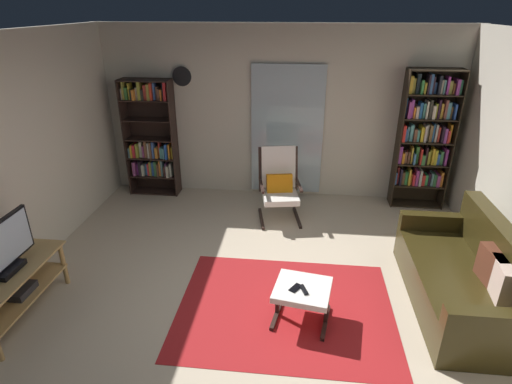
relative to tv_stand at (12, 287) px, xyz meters
name	(u,v)px	position (x,y,z in m)	size (l,w,h in m)	color
ground_plane	(258,307)	(2.35, 0.37, -0.34)	(7.02, 7.02, 0.00)	beige
wall_back	(278,114)	(2.35, 3.27, 0.96)	(5.60, 0.06, 2.60)	beige
glass_door_panel	(287,131)	(2.49, 3.21, 0.71)	(1.10, 0.01, 2.00)	silver
area_rug	(285,308)	(2.63, 0.38, -0.34)	(2.17, 1.69, 0.01)	#AA1E21
tv_stand	(12,287)	(0.00, 0.00, 0.00)	(0.49, 1.20, 0.52)	tan
television	(1,251)	(0.00, -0.01, 0.41)	(0.20, 0.84, 0.51)	black
bookshelf_near_tv	(151,138)	(0.37, 3.05, 0.58)	(0.78, 0.30, 1.83)	black
bookshelf_near_sofa	(425,136)	(4.49, 3.03, 0.75)	(0.76, 0.30, 2.04)	black
leather_sofa	(466,279)	(4.42, 0.65, -0.03)	(0.86, 1.83, 0.89)	#302810
lounge_armchair	(279,182)	(2.43, 2.40, 0.19)	(0.67, 0.74, 1.02)	black
ottoman	(302,293)	(2.79, 0.24, -0.02)	(0.59, 0.56, 0.39)	white
tv_remote	(304,290)	(2.80, 0.19, 0.06)	(0.04, 0.14, 0.02)	black
cell_phone	(295,288)	(2.72, 0.21, 0.05)	(0.07, 0.14, 0.01)	black
wall_clock	(182,76)	(0.90, 3.20, 1.51)	(0.29, 0.03, 0.29)	silver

